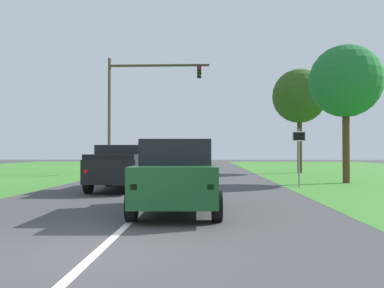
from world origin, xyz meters
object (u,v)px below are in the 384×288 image
at_px(pickup_truck_lead, 122,167).
at_px(traffic_light, 134,97).
at_px(keep_moving_sign, 299,150).
at_px(extra_tree_1, 346,82).
at_px(red_suv_near, 177,174).
at_px(oak_tree_right, 299,96).

xyz_separation_m(pickup_truck_lead, traffic_light, (-2.13, 14.14, 4.84)).
relative_size(keep_moving_sign, extra_tree_1, 0.37).
distance_m(traffic_light, extra_tree_1, 16.32).
bearing_deg(red_suv_near, traffic_light, 103.60).
xyz_separation_m(keep_moving_sign, extra_tree_1, (2.94, 2.46, 3.50)).
relative_size(traffic_light, oak_tree_right, 1.14).
relative_size(pickup_truck_lead, traffic_light, 0.59).
xyz_separation_m(red_suv_near, pickup_truck_lead, (-2.78, 6.12, -0.03)).
relative_size(red_suv_near, keep_moving_sign, 1.73).
bearing_deg(oak_tree_right, traffic_light, 177.91).
bearing_deg(extra_tree_1, pickup_truck_lead, -159.34).
bearing_deg(extra_tree_1, oak_tree_right, 90.87).
relative_size(keep_moving_sign, oak_tree_right, 0.34).
bearing_deg(keep_moving_sign, extra_tree_1, 39.94).
relative_size(red_suv_near, extra_tree_1, 0.65).
distance_m(keep_moving_sign, oak_tree_right, 13.09).
distance_m(traffic_light, keep_moving_sign, 16.50).
distance_m(traffic_light, oak_tree_right, 12.65).
bearing_deg(pickup_truck_lead, red_suv_near, -65.62).
bearing_deg(keep_moving_sign, traffic_light, 128.06).
bearing_deg(pickup_truck_lead, keep_moving_sign, 11.41).
height_order(pickup_truck_lead, keep_moving_sign, keep_moving_sign).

